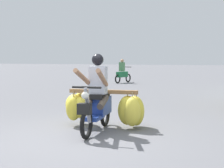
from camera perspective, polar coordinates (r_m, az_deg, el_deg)
name	(u,v)px	position (r m, az deg, el deg)	size (l,w,h in m)	color
ground_plane	(74,140)	(6.22, -6.45, -9.49)	(120.00, 120.00, 0.00)	slate
motorbike_main_loaded	(104,106)	(7.10, -1.31, -3.72)	(1.82, 1.86, 1.58)	black
motorbike_distant_ahead_left	(122,73)	(19.63, 1.77, 1.84)	(0.68, 1.57, 1.40)	black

